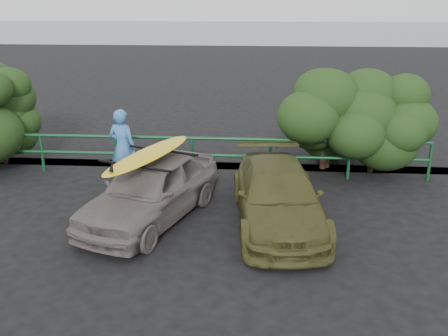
# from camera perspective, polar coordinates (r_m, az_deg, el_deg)

# --- Properties ---
(ground) EXTENTS (80.00, 80.00, 0.00)m
(ground) POSITION_cam_1_polar(r_m,az_deg,el_deg) (8.88, -14.46, -11.69)
(ground) COLOR black
(ocean) EXTENTS (200.00, 200.00, 0.00)m
(ocean) POSITION_cam_1_polar(r_m,az_deg,el_deg) (67.39, 1.84, 15.40)
(ocean) COLOR slate
(ocean) RESTS_ON ground
(guardrail) EXTENTS (14.00, 0.08, 1.04)m
(guardrail) POSITION_cam_1_polar(r_m,az_deg,el_deg) (13.09, -7.98, 1.46)
(guardrail) COLOR #154927
(guardrail) RESTS_ON ground
(shrub_right) EXTENTS (3.20, 2.40, 2.45)m
(shrub_right) POSITION_cam_1_polar(r_m,az_deg,el_deg) (13.30, 14.00, 4.51)
(shrub_right) COLOR #213C15
(shrub_right) RESTS_ON ground
(sedan) EXTENTS (2.81, 4.21, 1.33)m
(sedan) POSITION_cam_1_polar(r_m,az_deg,el_deg) (10.40, -8.38, -2.46)
(sedan) COLOR #69605E
(sedan) RESTS_ON ground
(olive_vehicle) EXTENTS (2.07, 4.29, 1.20)m
(olive_vehicle) POSITION_cam_1_polar(r_m,az_deg,el_deg) (10.21, 6.17, -3.16)
(olive_vehicle) COLOR #44441E
(olive_vehicle) RESTS_ON ground
(man) EXTENTS (0.80, 0.64, 1.91)m
(man) POSITION_cam_1_polar(r_m,az_deg,el_deg) (12.37, -11.51, 2.31)
(man) COLOR #3E78BA
(man) RESTS_ON ground
(roof_rack) EXTENTS (1.94, 1.65, 0.05)m
(roof_rack) POSITION_cam_1_polar(r_m,az_deg,el_deg) (10.17, -8.56, 1.17)
(roof_rack) COLOR black
(roof_rack) RESTS_ON sedan
(surfboard) EXTENTS (1.61, 3.03, 0.09)m
(surfboard) POSITION_cam_1_polar(r_m,az_deg,el_deg) (10.15, -8.58, 1.56)
(surfboard) COLOR gold
(surfboard) RESTS_ON roof_rack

